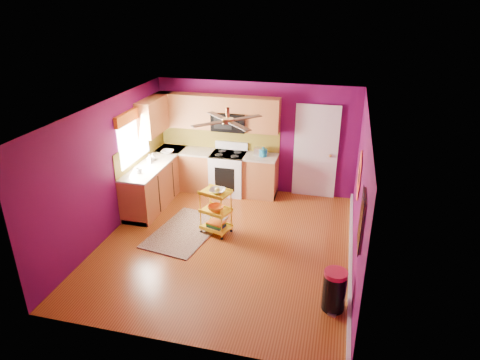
# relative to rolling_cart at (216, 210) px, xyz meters

# --- Properties ---
(ground) EXTENTS (5.00, 5.00, 0.00)m
(ground) POSITION_rel_rolling_cart_xyz_m (0.29, -0.34, -0.50)
(ground) COLOR brown
(ground) RESTS_ON ground
(room_envelope) EXTENTS (4.54, 5.04, 2.52)m
(room_envelope) POSITION_rel_rolling_cart_xyz_m (0.32, -0.34, 1.14)
(room_envelope) COLOR #5D0A49
(room_envelope) RESTS_ON ground
(lower_cabinets) EXTENTS (2.81, 2.31, 0.94)m
(lower_cabinets) POSITION_rel_rolling_cart_xyz_m (-1.06, 1.47, -0.06)
(lower_cabinets) COLOR #965228
(lower_cabinets) RESTS_ON ground
(electric_range) EXTENTS (0.76, 0.66, 1.13)m
(electric_range) POSITION_rel_rolling_cart_xyz_m (-0.26, 1.83, -0.01)
(electric_range) COLOR white
(electric_range) RESTS_ON ground
(upper_cabinetry) EXTENTS (2.80, 2.30, 1.26)m
(upper_cabinetry) POSITION_rel_rolling_cart_xyz_m (-0.95, 1.83, 1.30)
(upper_cabinetry) COLOR #965228
(upper_cabinetry) RESTS_ON ground
(left_window) EXTENTS (0.08, 1.35, 1.08)m
(left_window) POSITION_rel_rolling_cart_xyz_m (-1.93, 0.71, 1.24)
(left_window) COLOR white
(left_window) RESTS_ON ground
(panel_door) EXTENTS (0.95, 0.11, 2.15)m
(panel_door) POSITION_rel_rolling_cart_xyz_m (1.64, 2.12, 0.53)
(panel_door) COLOR white
(panel_door) RESTS_ON ground
(right_wall_art) EXTENTS (0.04, 2.74, 1.04)m
(right_wall_art) POSITION_rel_rolling_cart_xyz_m (2.52, -0.68, 0.95)
(right_wall_art) COLOR black
(right_wall_art) RESTS_ON ground
(ceiling_fan) EXTENTS (1.01, 1.01, 0.26)m
(ceiling_fan) POSITION_rel_rolling_cart_xyz_m (0.29, -0.14, 1.79)
(ceiling_fan) COLOR #BF8C3F
(ceiling_fan) RESTS_ON ground
(shag_rug) EXTENTS (1.30, 1.84, 0.02)m
(shag_rug) POSITION_rel_rolling_cart_xyz_m (-0.60, -0.12, -0.48)
(shag_rug) COLOR black
(shag_rug) RESTS_ON ground
(rolling_cart) EXTENTS (0.63, 0.53, 0.97)m
(rolling_cart) POSITION_rel_rolling_cart_xyz_m (0.00, 0.00, 0.00)
(rolling_cart) COLOR yellow
(rolling_cart) RESTS_ON ground
(trash_can) EXTENTS (0.42, 0.42, 0.64)m
(trash_can) POSITION_rel_rolling_cart_xyz_m (2.27, -1.65, -0.18)
(trash_can) COLOR black
(trash_can) RESTS_ON ground
(teal_kettle) EXTENTS (0.18, 0.18, 0.21)m
(teal_kettle) POSITION_rel_rolling_cart_xyz_m (0.52, 1.87, 0.53)
(teal_kettle) COLOR #14739B
(teal_kettle) RESTS_ON lower_cabinets
(toaster) EXTENTS (0.22, 0.15, 0.18)m
(toaster) POSITION_rel_rolling_cart_xyz_m (0.43, 1.90, 0.53)
(toaster) COLOR beige
(toaster) RESTS_ON lower_cabinets
(soap_bottle_a) EXTENTS (0.09, 0.09, 0.20)m
(soap_bottle_a) POSITION_rel_rolling_cart_xyz_m (-1.71, 0.87, 0.54)
(soap_bottle_a) COLOR #EA3F72
(soap_bottle_a) RESTS_ON lower_cabinets
(soap_bottle_b) EXTENTS (0.13, 0.13, 0.17)m
(soap_bottle_b) POSITION_rel_rolling_cart_xyz_m (-1.72, 1.04, 0.53)
(soap_bottle_b) COLOR white
(soap_bottle_b) RESTS_ON lower_cabinets
(counter_dish) EXTENTS (0.27, 0.27, 0.07)m
(counter_dish) POSITION_rel_rolling_cart_xyz_m (-1.59, 1.53, 0.48)
(counter_dish) COLOR white
(counter_dish) RESTS_ON lower_cabinets
(counter_cup) EXTENTS (0.13, 0.13, 0.11)m
(counter_cup) POSITION_rel_rolling_cart_xyz_m (-1.70, 0.33, 0.50)
(counter_cup) COLOR white
(counter_cup) RESTS_ON lower_cabinets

